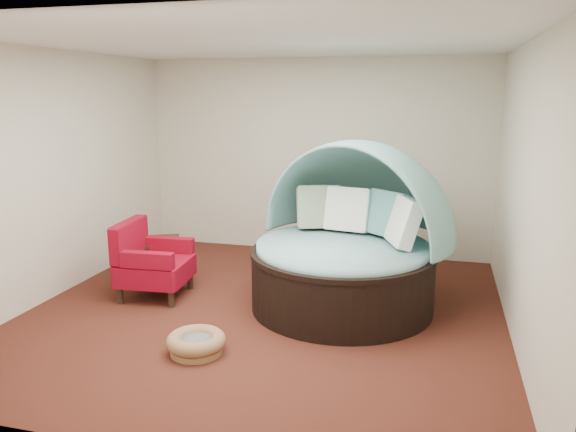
% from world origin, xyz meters
% --- Properties ---
extents(floor, '(5.00, 5.00, 0.00)m').
position_xyz_m(floor, '(0.00, 0.00, 0.00)').
color(floor, '#4D2216').
rests_on(floor, ground).
extents(wall_back, '(5.00, 0.00, 5.00)m').
position_xyz_m(wall_back, '(0.00, 2.50, 1.40)').
color(wall_back, beige).
rests_on(wall_back, floor).
extents(wall_front, '(5.00, 0.00, 5.00)m').
position_xyz_m(wall_front, '(0.00, -2.50, 1.40)').
color(wall_front, beige).
rests_on(wall_front, floor).
extents(wall_left, '(0.00, 5.00, 5.00)m').
position_xyz_m(wall_left, '(-2.50, 0.00, 1.40)').
color(wall_left, beige).
rests_on(wall_left, floor).
extents(wall_right, '(0.00, 5.00, 5.00)m').
position_xyz_m(wall_right, '(2.50, 0.00, 1.40)').
color(wall_right, beige).
rests_on(wall_right, floor).
extents(ceiling, '(5.00, 5.00, 0.00)m').
position_xyz_m(ceiling, '(0.00, 0.00, 2.80)').
color(ceiling, white).
rests_on(ceiling, wall_back).
extents(canopy_daybed, '(2.66, 2.62, 1.83)m').
position_xyz_m(canopy_daybed, '(0.83, 0.47, 0.85)').
color(canopy_daybed, black).
rests_on(canopy_daybed, floor).
extents(pet_basket, '(0.68, 0.68, 0.19)m').
position_xyz_m(pet_basket, '(-0.31, -1.08, 0.10)').
color(pet_basket, olive).
rests_on(pet_basket, floor).
extents(red_armchair, '(0.81, 0.82, 0.88)m').
position_xyz_m(red_armchair, '(-1.42, 0.15, 0.41)').
color(red_armchair, black).
rests_on(red_armchair, floor).
extents(side_table, '(0.72, 0.72, 0.52)m').
position_xyz_m(side_table, '(-1.62, 0.67, 0.34)').
color(side_table, black).
rests_on(side_table, floor).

